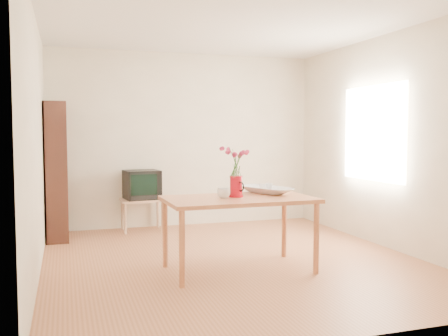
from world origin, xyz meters
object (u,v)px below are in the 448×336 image
object	(u,v)px
pitcher	(236,187)
mug	(224,193)
table	(239,205)
television	(142,184)
bowl	(266,174)

from	to	relation	value
pitcher	mug	size ratio (longest dim) A/B	1.70
table	television	world-z (taller)	television
table	mug	bearing A→B (deg)	-176.89
table	television	distance (m)	2.48
mug	table	bearing A→B (deg)	138.40
mug	television	size ratio (longest dim) A/B	0.25
table	bowl	xyz separation A→B (m)	(0.39, 0.23, 0.29)
television	table	bearing A→B (deg)	-81.57
television	bowl	bearing A→B (deg)	-71.01
table	bowl	world-z (taller)	bowl
bowl	television	xyz separation A→B (m)	(-1.02, 2.16, -0.29)
mug	bowl	distance (m)	0.63
pitcher	bowl	distance (m)	0.46
table	mug	world-z (taller)	mug
table	pitcher	bearing A→B (deg)	103.12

